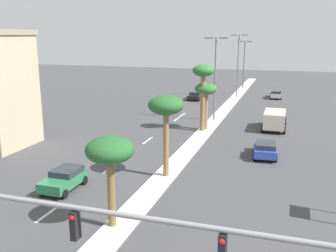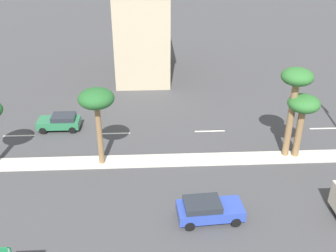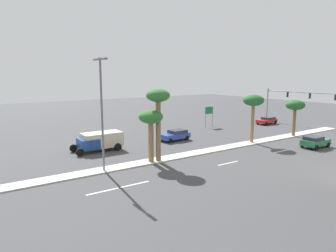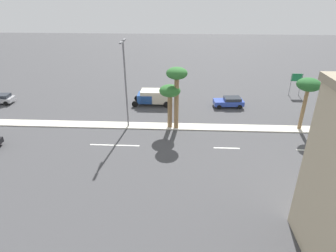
{
  "view_description": "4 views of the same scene",
  "coord_description": "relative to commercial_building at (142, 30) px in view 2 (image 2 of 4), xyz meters",
  "views": [
    {
      "loc": [
        8.74,
        -7.32,
        10.82
      ],
      "look_at": [
        -2.09,
        27.04,
        2.2
      ],
      "focal_mm": 41.15,
      "sensor_mm": 36.0,
      "label": 1
    },
    {
      "loc": [
        26.46,
        23.48,
        16.88
      ],
      "look_at": [
        -1.73,
        24.9,
        2.3
      ],
      "focal_mm": 41.23,
      "sensor_mm": 36.0,
      "label": 2
    },
    {
      "loc": [
        -26.43,
        51.04,
        9.02
      ],
      "look_at": [
        0.28,
        32.9,
        3.53
      ],
      "focal_mm": 32.55,
      "sensor_mm": 36.0,
      "label": 3
    },
    {
      "loc": [
        -31.71,
        33.94,
        15.54
      ],
      "look_at": [
        -3.07,
        35.41,
        1.59
      ],
      "focal_mm": 30.33,
      "sensor_mm": 36.0,
      "label": 4
    }
  ],
  "objects": [
    {
      "name": "lane_stripe_far",
      "position": [
        16.45,
        6.25,
        -5.63
      ],
      "size": [
        0.2,
        2.8,
        0.01
      ],
      "primitive_type": "cube",
      "color": "silver",
      "rests_on": "ground"
    },
    {
      "name": "palm_tree_outboard",
      "position": [
        21.51,
        -3.21,
        -0.2
      ],
      "size": [
        2.69,
        2.69,
        6.3
      ],
      "color": "olive",
      "rests_on": "median_curb"
    },
    {
      "name": "palm_tree_far",
      "position": [
        21.02,
        11.83,
        0.61
      ],
      "size": [
        2.43,
        2.43,
        7.47
      ],
      "color": "olive",
      "rests_on": "median_curb"
    },
    {
      "name": "ground_plane",
      "position": [
        21.39,
        12.16,
        -5.64
      ],
      "size": [
        160.0,
        160.0,
        0.0
      ],
      "primitive_type": "plane",
      "color": "#424244"
    },
    {
      "name": "lane_stripe_front",
      "position": [
        16.45,
        -2.57,
        -5.63
      ],
      "size": [
        0.2,
        2.8,
        0.01
      ],
      "primitive_type": "cube",
      "color": "silver",
      "rests_on": "ground"
    },
    {
      "name": "lane_stripe_outboard",
      "position": [
        16.45,
        17.14,
        -5.63
      ],
      "size": [
        0.2,
        2.8,
        0.01
      ],
      "primitive_type": "cube",
      "color": "silver",
      "rests_on": "ground"
    },
    {
      "name": "palm_tree_left",
      "position": [
        21.19,
        12.62,
        -1.18
      ],
      "size": [
        2.5,
        2.5,
        5.35
      ],
      "color": "olive",
      "rests_on": "median_curb"
    },
    {
      "name": "sedan_blue_outboard",
      "position": [
        28.49,
        4.33,
        -4.87
      ],
      "size": [
        2.3,
        4.35,
        1.44
      ],
      "color": "#2D47AD",
      "rests_on": "ground"
    },
    {
      "name": "lane_stripe_rear",
      "position": [
        16.45,
        -11.25,
        -5.63
      ],
      "size": [
        0.2,
        2.8,
        0.01
      ],
      "primitive_type": "cube",
      "color": "silver",
      "rests_on": "ground"
    },
    {
      "name": "commercial_building",
      "position": [
        0.0,
        0.0,
        0.0
      ],
      "size": [
        12.36,
        6.6,
        11.24
      ],
      "color": "tan",
      "rests_on": "ground"
    },
    {
      "name": "sedan_green_far",
      "position": [
        15.31,
        -7.67,
        -4.86
      ],
      "size": [
        2.02,
        3.83,
        1.45
      ],
      "color": "#287047",
      "rests_on": "ground"
    }
  ]
}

